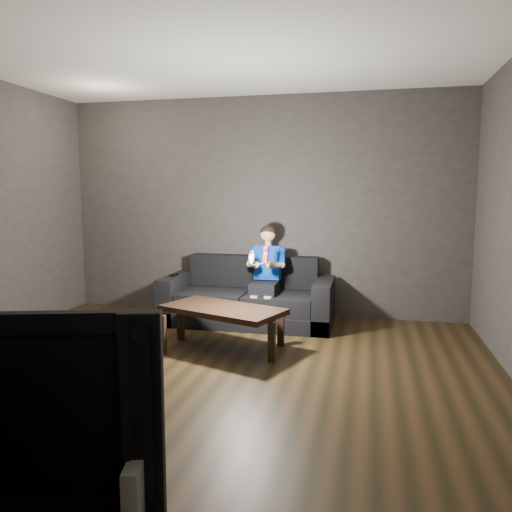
# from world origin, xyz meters

# --- Properties ---
(floor) EXTENTS (5.00, 5.00, 0.00)m
(floor) POSITION_xyz_m (0.00, 0.00, 0.00)
(floor) COLOR black
(floor) RESTS_ON ground
(back_wall) EXTENTS (5.00, 0.04, 2.70)m
(back_wall) POSITION_xyz_m (0.00, 2.50, 1.35)
(back_wall) COLOR #373230
(back_wall) RESTS_ON ground
(ceiling) EXTENTS (5.00, 5.00, 0.02)m
(ceiling) POSITION_xyz_m (0.00, 0.00, 2.70)
(ceiling) COLOR white
(ceiling) RESTS_ON back_wall
(sofa) EXTENTS (1.97, 0.85, 0.76)m
(sofa) POSITION_xyz_m (-0.04, 1.99, 0.25)
(sofa) COLOR black
(sofa) RESTS_ON floor
(child) EXTENTS (0.44, 0.54, 1.09)m
(child) POSITION_xyz_m (0.18, 1.94, 0.67)
(child) COLOR black
(child) RESTS_ON sofa
(wii_remote_red) EXTENTS (0.05, 0.07, 0.19)m
(wii_remote_red) POSITION_xyz_m (0.26, 1.52, 0.87)
(wii_remote_red) COLOR red
(wii_remote_red) RESTS_ON child
(nunchuk_white) EXTENTS (0.06, 0.09, 0.16)m
(nunchuk_white) POSITION_xyz_m (0.11, 1.52, 0.84)
(nunchuk_white) COLOR white
(nunchuk_white) RESTS_ON child
(wii_remote_black) EXTENTS (0.04, 0.16, 0.03)m
(wii_remote_black) POSITION_xyz_m (-0.93, 1.91, 0.55)
(wii_remote_black) COLOR black
(wii_remote_black) RESTS_ON sofa
(coffee_table) EXTENTS (1.29, 0.95, 0.42)m
(coffee_table) POSITION_xyz_m (-0.04, 0.93, 0.37)
(coffee_table) COLOR black
(coffee_table) RESTS_ON floor
(wii_console) EXTENTS (0.09, 0.17, 0.21)m
(wii_console) POSITION_xyz_m (0.63, -2.27, 0.58)
(wii_console) COLOR white
(wii_console) RESTS_ON media_console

